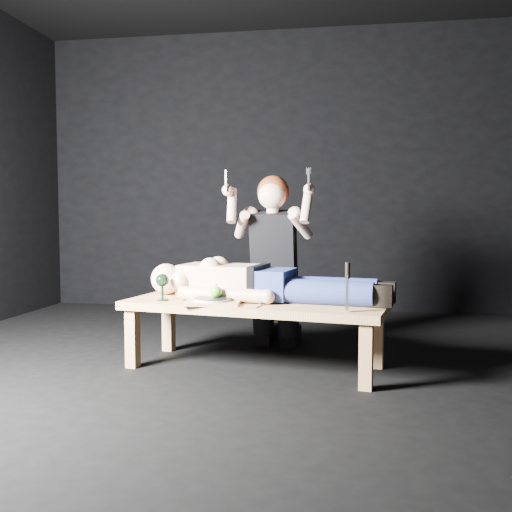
{
  "coord_description": "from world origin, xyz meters",
  "views": [
    {
      "loc": [
        0.86,
        -3.81,
        1.02
      ],
      "look_at": [
        0.23,
        0.05,
        0.75
      ],
      "focal_mm": 40.96,
      "sensor_mm": 36.0,
      "label": 1
    }
  ],
  "objects_px": {
    "kneeling_woman": "(275,260)",
    "lying_man": "(267,279)",
    "serving_tray": "(213,302)",
    "carving_knife": "(347,287)",
    "goblet": "(162,287)",
    "table": "(255,335)"
  },
  "relations": [
    {
      "from": "kneeling_woman",
      "to": "goblet",
      "type": "xyz_separation_m",
      "value": [
        -0.68,
        -0.69,
        -0.14
      ]
    },
    {
      "from": "table",
      "to": "serving_tray",
      "type": "relative_size",
      "value": 4.89
    },
    {
      "from": "lying_man",
      "to": "table",
      "type": "bearing_deg",
      "value": -119.6
    },
    {
      "from": "serving_tray",
      "to": "goblet",
      "type": "relative_size",
      "value": 1.95
    },
    {
      "from": "table",
      "to": "kneeling_woman",
      "type": "relative_size",
      "value": 1.28
    },
    {
      "from": "kneeling_woman",
      "to": "lying_man",
      "type": "bearing_deg",
      "value": -85.55
    },
    {
      "from": "serving_tray",
      "to": "carving_knife",
      "type": "distance_m",
      "value": 0.89
    },
    {
      "from": "kneeling_woman",
      "to": "serving_tray",
      "type": "xyz_separation_m",
      "value": [
        -0.31,
        -0.78,
        -0.22
      ]
    },
    {
      "from": "kneeling_woman",
      "to": "carving_knife",
      "type": "bearing_deg",
      "value": -56.93
    },
    {
      "from": "goblet",
      "to": "serving_tray",
      "type": "bearing_deg",
      "value": -13.64
    },
    {
      "from": "serving_tray",
      "to": "carving_knife",
      "type": "xyz_separation_m",
      "value": [
        0.86,
        -0.18,
        0.14
      ]
    },
    {
      "from": "carving_knife",
      "to": "lying_man",
      "type": "bearing_deg",
      "value": 151.4
    },
    {
      "from": "table",
      "to": "goblet",
      "type": "distance_m",
      "value": 0.7
    },
    {
      "from": "table",
      "to": "carving_knife",
      "type": "distance_m",
      "value": 0.79
    },
    {
      "from": "serving_tray",
      "to": "carving_knife",
      "type": "relative_size",
      "value": 1.2
    },
    {
      "from": "table",
      "to": "kneeling_woman",
      "type": "height_order",
      "value": "kneeling_woman"
    },
    {
      "from": "lying_man",
      "to": "kneeling_woman",
      "type": "distance_m",
      "value": 0.54
    },
    {
      "from": "table",
      "to": "serving_tray",
      "type": "xyz_separation_m",
      "value": [
        -0.25,
        -0.16,
        0.24
      ]
    },
    {
      "from": "carving_knife",
      "to": "goblet",
      "type": "bearing_deg",
      "value": 177.38
    },
    {
      "from": "kneeling_woman",
      "to": "carving_knife",
      "type": "distance_m",
      "value": 1.11
    },
    {
      "from": "lying_man",
      "to": "serving_tray",
      "type": "xyz_separation_m",
      "value": [
        -0.32,
        -0.25,
        -0.13
      ]
    },
    {
      "from": "serving_tray",
      "to": "goblet",
      "type": "xyz_separation_m",
      "value": [
        -0.37,
        0.09,
        0.08
      ]
    }
  ]
}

